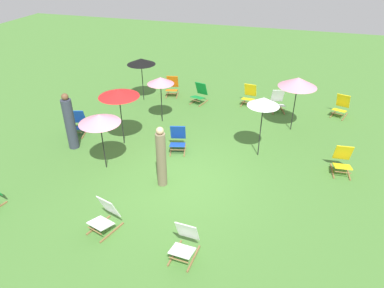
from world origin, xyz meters
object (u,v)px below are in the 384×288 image
(deckchair_8, at_px, (78,123))
(deckchair_9, at_px, (200,94))
(person_1, at_px, (161,158))
(umbrella_3, at_px, (160,81))
(umbrella_4, at_px, (119,93))
(deckchair_0, at_px, (249,95))
(deckchair_1, at_px, (105,216))
(deckchair_5, at_px, (341,106))
(umbrella_2, at_px, (264,102))
(person_0, at_px, (70,123))
(deckchair_3, at_px, (278,101))
(umbrella_0, at_px, (99,119))
(deckchair_6, at_px, (342,161))
(deckchair_2, at_px, (178,140))
(deckchair_10, at_px, (185,242))
(umbrella_5, at_px, (141,62))
(umbrella_1, at_px, (298,82))
(deckchair_4, at_px, (172,87))

(deckchair_8, relative_size, deckchair_9, 1.00)
(deckchair_9, relative_size, person_1, 0.48)
(umbrella_3, xyz_separation_m, umbrella_4, (-0.63, -1.91, 0.21))
(deckchair_0, bearing_deg, deckchair_9, -163.06)
(deckchair_1, height_order, deckchair_5, same)
(umbrella_2, xyz_separation_m, umbrella_3, (-3.74, 1.35, -0.24))
(deckchair_0, relative_size, umbrella_4, 0.44)
(deckchair_5, xyz_separation_m, person_0, (-8.42, -5.03, 0.52))
(deckchair_3, height_order, umbrella_0, umbrella_0)
(deckchair_6, relative_size, person_0, 0.44)
(deckchair_2, xyz_separation_m, umbrella_3, (-1.22, 1.78, 1.21))
(deckchair_1, xyz_separation_m, umbrella_3, (-0.76, 5.65, 1.21))
(deckchair_1, bearing_deg, deckchair_8, 145.96)
(deckchair_10, bearing_deg, umbrella_5, 123.39)
(deckchair_3, height_order, umbrella_3, umbrella_3)
(deckchair_6, xyz_separation_m, umbrella_0, (-6.68, -1.79, 1.24))
(deckchair_2, distance_m, umbrella_5, 4.52)
(deckchair_8, xyz_separation_m, umbrella_1, (7.09, 2.41, 1.40))
(umbrella_3, distance_m, umbrella_4, 2.02)
(deckchair_5, bearing_deg, deckchair_4, -162.80)
(deckchair_3, distance_m, umbrella_5, 5.63)
(umbrella_1, bearing_deg, deckchair_4, 160.78)
(umbrella_5, distance_m, person_1, 6.05)
(deckchair_8, relative_size, umbrella_1, 0.44)
(deckchair_0, xyz_separation_m, deckchair_5, (3.51, -0.06, 0.00))
(deckchair_4, xyz_separation_m, deckchair_10, (3.26, -8.37, 0.00))
(umbrella_5, bearing_deg, umbrella_4, -76.82)
(deckchair_2, distance_m, deckchair_6, 4.95)
(umbrella_4, bearing_deg, deckchair_10, -49.42)
(deckchair_2, relative_size, umbrella_2, 0.44)
(deckchair_1, height_order, deckchair_6, same)
(deckchair_4, bearing_deg, umbrella_5, -150.48)
(person_1, bearing_deg, umbrella_2, -80.56)
(deckchair_2, distance_m, deckchair_3, 4.85)
(deckchair_3, height_order, umbrella_1, umbrella_1)
(deckchair_9, bearing_deg, deckchair_4, 176.61)
(deckchair_9, bearing_deg, deckchair_10, -62.33)
(deckchair_2, relative_size, deckchair_3, 0.99)
(umbrella_1, relative_size, person_1, 1.09)
(deckchair_5, relative_size, person_0, 0.46)
(umbrella_0, bearing_deg, umbrella_1, 38.37)
(deckchair_0, relative_size, deckchair_5, 0.96)
(deckchair_2, height_order, deckchair_3, same)
(deckchair_10, distance_m, umbrella_1, 6.99)
(umbrella_1, height_order, umbrella_3, umbrella_1)
(deckchair_2, bearing_deg, person_1, -99.36)
(deckchair_1, bearing_deg, deckchair_2, 99.91)
(deckchair_6, bearing_deg, deckchair_1, -147.67)
(deckchair_9, bearing_deg, deckchair_1, -76.65)
(umbrella_1, bearing_deg, person_1, -126.58)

